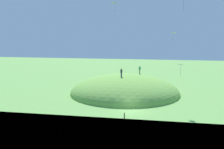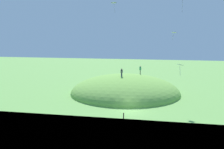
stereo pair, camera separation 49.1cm
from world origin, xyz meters
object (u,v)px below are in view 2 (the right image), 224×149
person_near_shore (122,72)px  kite_4 (180,66)px  kite_5 (174,33)px  mooring_post (124,116)px  kite_3 (114,3)px  person_walking_path (140,69)px

person_near_shore → kite_4: kite_4 is taller
kite_5 → mooring_post: bearing=145.6°
kite_3 → kite_4: 13.63m
person_near_shore → kite_4: size_ratio=0.98×
kite_5 → mooring_post: (-10.18, 6.98, -11.43)m
person_near_shore → kite_5: (-3.56, -9.30, 7.28)m
person_walking_path → kite_5: 13.09m
person_walking_path → kite_3: kite_3 is taller
person_near_shore → mooring_post: person_near_shore is taller
person_walking_path → mooring_post: person_walking_path is taller
person_walking_path → mooring_post: size_ratio=2.13×
kite_3 → mooring_post: size_ratio=1.76×
kite_4 → kite_5: (6.45, 0.69, 4.66)m
kite_3 → person_near_shore: bearing=-0.2°
person_walking_path → person_near_shore: bearing=152.6°
person_near_shore → kite_5: bearing=174.8°
mooring_post → person_walking_path: bearing=-2.6°
person_walking_path → kite_3: 18.49m
person_near_shore → mooring_post: size_ratio=1.82×
person_walking_path → kite_4: (-15.34, -6.81, 2.74)m
kite_4 → kite_5: bearing=6.1°
kite_4 → mooring_post: (-3.74, 7.67, -6.77)m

